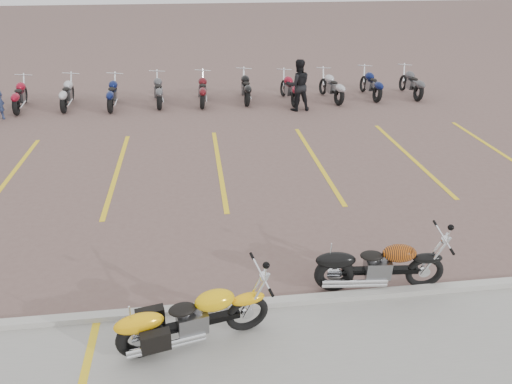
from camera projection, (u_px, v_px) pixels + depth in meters
ground at (232, 244)px, 9.92m from camera, size 100.00×100.00×0.00m
curb at (242, 305)px, 8.11m from camera, size 60.00×0.18×0.12m
parking_stripes at (219, 166)px, 13.48m from camera, size 38.00×5.50×0.01m
yellow_cruiser at (190, 318)px, 7.21m from camera, size 2.24×0.62×0.93m
flame_cruiser at (376, 267)px, 8.41m from camera, size 2.21×0.40×0.91m
person_b at (298, 85)px, 17.80m from camera, size 0.92×0.73×1.83m
bg_bike_row at (201, 90)px, 18.65m from camera, size 17.25×2.03×1.10m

